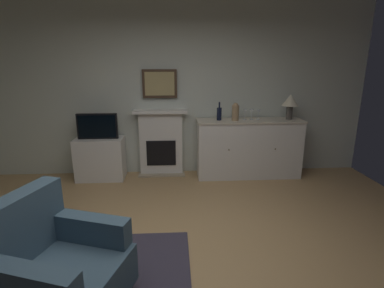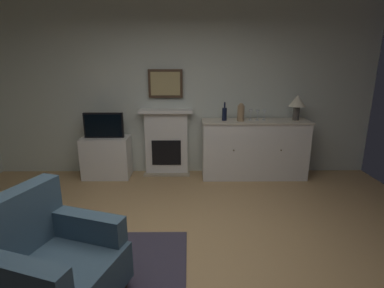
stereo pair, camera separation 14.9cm
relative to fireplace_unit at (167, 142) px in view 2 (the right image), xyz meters
name	(u,v)px [view 2 (the right image)]	position (x,y,z in m)	size (l,w,h in m)	color
ground_plane	(175,271)	(0.24, -2.43, -0.60)	(6.35, 5.18, 0.10)	tan
wall_rear	(181,88)	(0.24, 0.13, 0.88)	(6.35, 0.06, 2.86)	silver
fireplace_unit	(167,142)	(0.00, 0.00, 0.00)	(0.87, 0.30, 1.10)	white
framed_picture	(165,84)	(0.00, 0.05, 0.96)	(0.55, 0.04, 0.45)	#473323
sideboard_cabinet	(254,149)	(1.44, -0.18, -0.07)	(1.70, 0.49, 0.95)	white
table_lamp	(297,103)	(2.07, -0.18, 0.68)	(0.26, 0.26, 0.40)	#4C4742
wine_bottle	(224,114)	(0.93, -0.19, 0.51)	(0.08, 0.08, 0.29)	black
wine_glass_left	(251,113)	(1.35, -0.16, 0.52)	(0.07, 0.07, 0.16)	silver
wine_glass_center	(258,113)	(1.46, -0.16, 0.52)	(0.07, 0.07, 0.16)	silver
wine_glass_right	(264,113)	(1.57, -0.16, 0.52)	(0.07, 0.07, 0.16)	silver
vase_decorative	(241,112)	(1.19, -0.23, 0.54)	(0.11, 0.11, 0.28)	#9E7F5B
tv_cabinet	(107,157)	(-0.98, -0.16, -0.21)	(0.75, 0.42, 0.68)	white
tv_set	(104,125)	(-0.98, -0.19, 0.33)	(0.62, 0.07, 0.40)	black
armchair	(51,263)	(-0.65, -2.89, -0.17)	(1.01, 0.98, 0.92)	#3F596B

